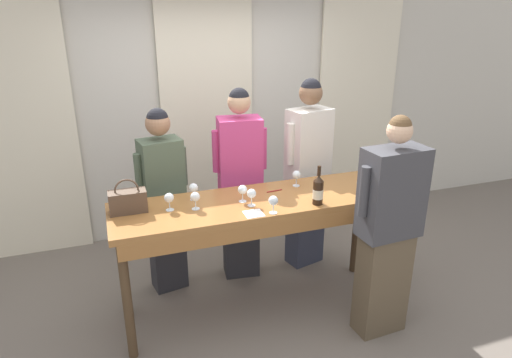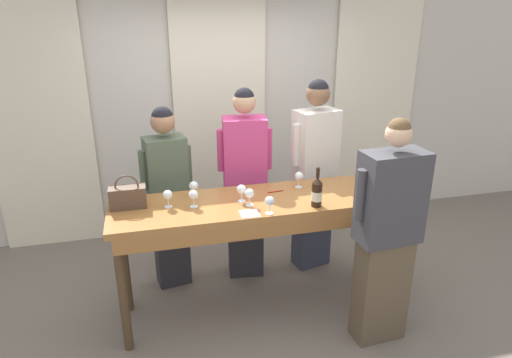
# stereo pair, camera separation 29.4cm
# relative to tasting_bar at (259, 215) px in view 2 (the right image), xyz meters

# --- Properties ---
(ground_plane) EXTENTS (18.00, 18.00, 0.00)m
(ground_plane) POSITION_rel_tasting_bar_xyz_m (0.00, 0.02, -0.90)
(ground_plane) COLOR #70665B
(wall_back) EXTENTS (12.00, 0.06, 2.80)m
(wall_back) POSITION_rel_tasting_bar_xyz_m (0.00, 1.77, 0.50)
(wall_back) COLOR beige
(wall_back) RESTS_ON ground_plane
(curtain_panel_left) EXTENTS (1.01, 0.03, 2.69)m
(curtain_panel_left) POSITION_rel_tasting_bar_xyz_m (-1.86, 1.71, 0.44)
(curtain_panel_left) COLOR #EFE5C6
(curtain_panel_left) RESTS_ON ground_plane
(curtain_panel_center) EXTENTS (1.01, 0.03, 2.69)m
(curtain_panel_center) POSITION_rel_tasting_bar_xyz_m (0.00, 1.71, 0.44)
(curtain_panel_center) COLOR #EFE5C6
(curtain_panel_center) RESTS_ON ground_plane
(curtain_panel_right) EXTENTS (1.01, 0.03, 2.69)m
(curtain_panel_right) POSITION_rel_tasting_bar_xyz_m (1.86, 1.71, 0.44)
(curtain_panel_right) COLOR #EFE5C6
(curtain_panel_right) RESTS_ON ground_plane
(tasting_bar) EXTENTS (2.33, 0.65, 1.03)m
(tasting_bar) POSITION_rel_tasting_bar_xyz_m (0.00, 0.00, 0.00)
(tasting_bar) COLOR #9E6633
(tasting_bar) RESTS_ON ground_plane
(wine_bottle) EXTENTS (0.08, 0.08, 0.31)m
(wine_bottle) POSITION_rel_tasting_bar_xyz_m (0.40, -0.21, 0.24)
(wine_bottle) COLOR black
(wine_bottle) RESTS_ON tasting_bar
(handbag) EXTENTS (0.27, 0.13, 0.26)m
(handbag) POSITION_rel_tasting_bar_xyz_m (-1.00, 0.12, 0.22)
(handbag) COLOR brown
(handbag) RESTS_ON tasting_bar
(wine_glass_front_left) EXTENTS (0.07, 0.07, 0.14)m
(wine_glass_front_left) POSITION_rel_tasting_bar_xyz_m (-0.51, 0.01, 0.22)
(wine_glass_front_left) COLOR white
(wine_glass_front_left) RESTS_ON tasting_bar
(wine_glass_front_mid) EXTENTS (0.07, 0.07, 0.14)m
(wine_glass_front_mid) POSITION_rel_tasting_bar_xyz_m (0.81, -0.16, 0.22)
(wine_glass_front_mid) COLOR white
(wine_glass_front_mid) RESTS_ON tasting_bar
(wine_glass_front_right) EXTENTS (0.07, 0.07, 0.14)m
(wine_glass_front_right) POSITION_rel_tasting_bar_xyz_m (-0.13, 0.03, 0.22)
(wine_glass_front_right) COLOR white
(wine_glass_front_right) RESTS_ON tasting_bar
(wine_glass_center_left) EXTENTS (0.07, 0.07, 0.14)m
(wine_glass_center_left) POSITION_rel_tasting_bar_xyz_m (-0.70, 0.05, 0.22)
(wine_glass_center_left) COLOR white
(wine_glass_center_left) RESTS_ON tasting_bar
(wine_glass_center_mid) EXTENTS (0.07, 0.07, 0.14)m
(wine_glass_center_mid) POSITION_rel_tasting_bar_xyz_m (1.07, 0.22, 0.22)
(wine_glass_center_mid) COLOR white
(wine_glass_center_mid) RESTS_ON tasting_bar
(wine_glass_center_right) EXTENTS (0.07, 0.07, 0.14)m
(wine_glass_center_right) POSITION_rel_tasting_bar_xyz_m (-0.49, 0.19, 0.22)
(wine_glass_center_right) COLOR white
(wine_glass_center_right) RESTS_ON tasting_bar
(wine_glass_back_left) EXTENTS (0.07, 0.07, 0.14)m
(wine_glass_back_left) POSITION_rel_tasting_bar_xyz_m (0.40, 0.19, 0.22)
(wine_glass_back_left) COLOR white
(wine_glass_back_left) RESTS_ON tasting_bar
(wine_glass_back_mid) EXTENTS (0.07, 0.07, 0.14)m
(wine_glass_back_mid) POSITION_rel_tasting_bar_xyz_m (0.02, -0.25, 0.22)
(wine_glass_back_mid) COLOR white
(wine_glass_back_mid) RESTS_ON tasting_bar
(wine_glass_back_right) EXTENTS (0.07, 0.07, 0.14)m
(wine_glass_back_right) POSITION_rel_tasting_bar_xyz_m (-0.09, -0.07, 0.22)
(wine_glass_back_right) COLOR white
(wine_glass_back_right) RESTS_ON tasting_bar
(napkin) EXTENTS (0.14, 0.14, 0.00)m
(napkin) POSITION_rel_tasting_bar_xyz_m (-0.13, -0.22, 0.13)
(napkin) COLOR white
(napkin) RESTS_ON tasting_bar
(pen) EXTENTS (0.14, 0.02, 0.01)m
(pen) POSITION_rel_tasting_bar_xyz_m (0.18, 0.14, 0.13)
(pen) COLOR maroon
(pen) RESTS_ON tasting_bar
(guest_olive_jacket) EXTENTS (0.46, 0.30, 1.69)m
(guest_olive_jacket) POSITION_rel_tasting_bar_xyz_m (-0.68, 0.61, -0.02)
(guest_olive_jacket) COLOR #28282D
(guest_olive_jacket) RESTS_ON ground_plane
(guest_pink_top) EXTENTS (0.50, 0.31, 1.82)m
(guest_pink_top) POSITION_rel_tasting_bar_xyz_m (0.03, 0.61, 0.03)
(guest_pink_top) COLOR #28282D
(guest_pink_top) RESTS_ON ground_plane
(guest_cream_sweater) EXTENTS (0.51, 0.34, 1.87)m
(guest_cream_sweater) POSITION_rel_tasting_bar_xyz_m (0.70, 0.61, 0.07)
(guest_cream_sweater) COLOR #383D51
(guest_cream_sweater) RESTS_ON ground_plane
(host_pouring) EXTENTS (0.57, 0.28, 1.78)m
(host_pouring) POSITION_rel_tasting_bar_xyz_m (0.83, -0.55, -0.01)
(host_pouring) COLOR brown
(host_pouring) RESTS_ON ground_plane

